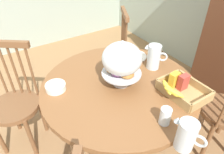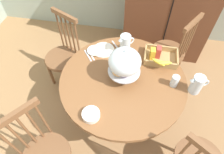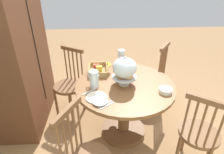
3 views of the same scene
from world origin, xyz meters
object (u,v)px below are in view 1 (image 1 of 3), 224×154
windsor_chair_facing_door (112,57)px  pastry_stand_with_dome (122,61)px  windsor_chair_far_side (16,104)px  cereal_bowl (56,87)px  china_plate_large (134,56)px  china_plate_small (125,52)px  cereal_basket (181,88)px  milk_pitcher (186,136)px  orange_juice_pitcher (154,58)px  drinking_glass (165,116)px  dining_table (119,106)px

windsor_chair_facing_door → pastry_stand_with_dome: bearing=-28.0°
windsor_chair_far_side → cereal_bowl: size_ratio=6.96×
china_plate_large → china_plate_small: (-0.08, -0.03, 0.01)m
cereal_basket → china_plate_large: cereal_basket is taller
cereal_bowl → windsor_chair_far_side: bearing=-142.3°
windsor_chair_facing_door → milk_pitcher: 1.48m
orange_juice_pitcher → cereal_basket: orange_juice_pitcher is taller
cereal_bowl → milk_pitcher: bearing=26.1°
china_plate_large → cereal_bowl: (0.06, -0.73, 0.02)m
milk_pitcher → windsor_chair_far_side: bearing=-150.0°
china_plate_large → drinking_glass: drinking_glass is taller
windsor_chair_facing_door → cereal_basket: (1.07, -0.13, 0.33)m
dining_table → cereal_bowl: bearing=-114.7°
orange_juice_pitcher → windsor_chair_facing_door: bearing=174.5°
dining_table → milk_pitcher: 0.68m
cereal_basket → china_plate_large: (-0.55, 0.03, -0.04)m
windsor_chair_facing_door → cereal_bowl: bearing=-55.3°
pastry_stand_with_dome → cereal_bowl: 0.49m
cereal_basket → china_plate_large: 0.56m
orange_juice_pitcher → china_plate_large: orange_juice_pitcher is taller
china_plate_small → china_plate_large: bearing=21.9°
milk_pitcher → drinking_glass: 0.17m
windsor_chair_far_side → china_plate_small: size_ratio=6.50×
pastry_stand_with_dome → cereal_basket: pastry_stand_with_dome is taller
cereal_bowl → china_plate_large: bearing=94.6°
china_plate_small → milk_pitcher: bearing=-18.1°
windsor_chair_far_side → milk_pitcher: size_ratio=5.51×
drinking_glass → cereal_basket: bearing=115.8°
china_plate_small → windsor_chair_facing_door: bearing=163.4°
windsor_chair_facing_door → cereal_bowl: 1.05m
windsor_chair_far_side → china_plate_large: 1.08m
dining_table → cereal_basket: (0.31, 0.29, 0.27)m
china_plate_large → drinking_glass: 0.76m
orange_juice_pitcher → china_plate_large: bearing=-173.3°
cereal_basket → drinking_glass: 0.31m
windsor_chair_far_side → orange_juice_pitcher: 1.21m
pastry_stand_with_dome → cereal_basket: bearing=42.2°
china_plate_large → china_plate_small: 0.09m
dining_table → windsor_chair_far_side: bearing=-128.4°
windsor_chair_far_side → cereal_basket: size_ratio=3.09×
china_plate_large → cereal_bowl: cereal_bowl is taller
windsor_chair_facing_door → china_plate_small: windsor_chair_facing_door is taller
orange_juice_pitcher → cereal_basket: bearing=-9.9°
pastry_stand_with_dome → cereal_bowl: pastry_stand_with_dome is taller
windsor_chair_far_side → china_plate_large: size_ratio=4.43×
pastry_stand_with_dome → china_plate_large: bearing=128.9°
windsor_chair_facing_door → cereal_basket: windsor_chair_facing_door is taller
cereal_basket → china_plate_small: 0.64m
cereal_basket → windsor_chair_facing_door: bearing=173.1°
windsor_chair_far_side → cereal_basket: windsor_chair_far_side is taller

